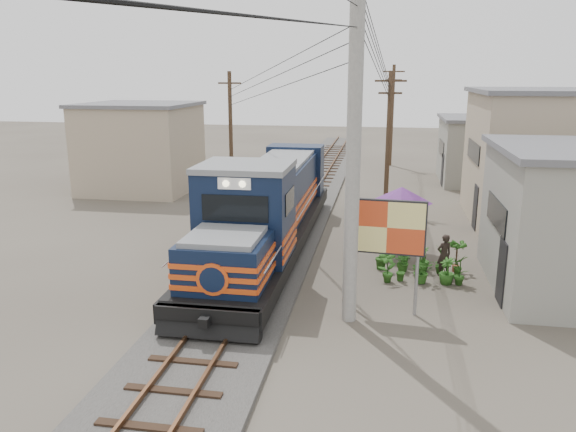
% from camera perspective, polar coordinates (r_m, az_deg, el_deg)
% --- Properties ---
extents(ground, '(120.00, 120.00, 0.00)m').
position_cam_1_polar(ground, '(17.46, -5.39, -8.93)').
color(ground, '#473F35').
rests_on(ground, ground).
extents(ballast, '(3.60, 70.00, 0.16)m').
position_cam_1_polar(ballast, '(26.71, 0.14, -0.43)').
color(ballast, '#595651').
rests_on(ballast, ground).
extents(track, '(1.15, 70.00, 0.12)m').
position_cam_1_polar(track, '(26.66, 0.14, -0.06)').
color(track, '#51331E').
rests_on(track, ground).
extents(locomotive, '(2.94, 16.01, 3.97)m').
position_cam_1_polar(locomotive, '(21.74, -1.96, 0.62)').
color(locomotive, black).
rests_on(locomotive, ground).
extents(utility_pole_main, '(0.40, 0.40, 10.00)m').
position_cam_1_polar(utility_pole_main, '(15.11, 6.68, 7.10)').
color(utility_pole_main, '#9E9B93').
rests_on(utility_pole_main, ground).
extents(wooden_pole_mid, '(1.60, 0.24, 7.00)m').
position_cam_1_polar(wooden_pole_mid, '(29.65, 10.15, 7.89)').
color(wooden_pole_mid, '#4C3826').
rests_on(wooden_pole_mid, ground).
extents(wooden_pole_far, '(1.60, 0.24, 7.50)m').
position_cam_1_polar(wooden_pole_far, '(43.58, 10.53, 10.19)').
color(wooden_pole_far, '#4C3826').
rests_on(wooden_pole_far, ground).
extents(wooden_pole_left, '(1.60, 0.24, 7.00)m').
position_cam_1_polar(wooden_pole_left, '(34.89, -5.85, 8.97)').
color(wooden_pole_left, '#4C3826').
rests_on(wooden_pole_left, ground).
extents(power_lines, '(9.65, 19.00, 3.30)m').
position_cam_1_polar(power_lines, '(24.38, -0.80, 15.93)').
color(power_lines, black).
rests_on(power_lines, ground).
extents(shophouse_mid, '(8.40, 7.35, 6.20)m').
position_cam_1_polar(shophouse_mid, '(28.92, 26.23, 5.36)').
color(shophouse_mid, tan).
rests_on(shophouse_mid, ground).
extents(shophouse_back, '(6.30, 6.30, 4.20)m').
position_cam_1_polar(shophouse_back, '(38.36, 19.82, 6.33)').
color(shophouse_back, gray).
rests_on(shophouse_back, ground).
extents(shophouse_left, '(6.30, 6.30, 5.20)m').
position_cam_1_polar(shophouse_left, '(34.83, -14.71, 6.81)').
color(shophouse_left, tan).
rests_on(shophouse_left, ground).
extents(billboard, '(2.21, 0.32, 3.41)m').
position_cam_1_polar(billboard, '(16.29, 10.03, -1.44)').
color(billboard, '#99999E').
rests_on(billboard, ground).
extents(market_umbrella, '(2.58, 2.58, 2.64)m').
position_cam_1_polar(market_umbrella, '(22.05, 11.46, 2.12)').
color(market_umbrella, black).
rests_on(market_umbrella, ground).
extents(vendor, '(0.65, 0.56, 1.50)m').
position_cam_1_polar(vendor, '(20.25, 15.57, -3.84)').
color(vendor, black).
rests_on(vendor, ground).
extents(plant_nursery, '(3.21, 2.91, 1.13)m').
position_cam_1_polar(plant_nursery, '(20.13, 12.92, -4.71)').
color(plant_nursery, '#255718').
rests_on(plant_nursery, ground).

